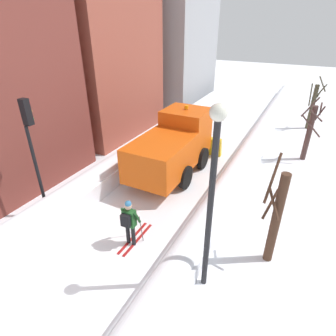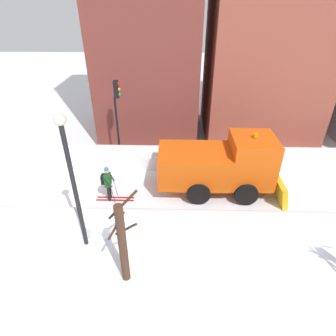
{
  "view_description": "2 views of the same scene",
  "coord_description": "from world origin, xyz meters",
  "views": [
    {
      "loc": [
        5.06,
        -3.55,
        7.0
      ],
      "look_at": [
        0.35,
        5.61,
        1.42
      ],
      "focal_mm": 29.79,
      "sensor_mm": 36.0,
      "label": 1
    },
    {
      "loc": [
        11.15,
        5.49,
        8.39
      ],
      "look_at": [
        -0.8,
        5.15,
        0.98
      ],
      "focal_mm": 29.85,
      "sensor_mm": 36.0,
      "label": 2
    }
  ],
  "objects": [
    {
      "name": "bare_tree_mid",
      "position": [
        5.39,
        12.34,
        1.66
      ],
      "size": [
        1.16,
        1.13,
        3.37
      ],
      "color": "#46302C",
      "rests_on": "ground"
    },
    {
      "name": "traffic_light_pole",
      "position": [
        -3.34,
        2.33,
        3.25
      ],
      "size": [
        0.28,
        0.42,
        4.65
      ],
      "color": "black",
      "rests_on": "ground"
    },
    {
      "name": "snowbank_left",
      "position": [
        -2.64,
        10.0,
        0.58
      ],
      "size": [
        1.1,
        36.0,
        1.25
      ],
      "color": "white",
      "rests_on": "ground"
    },
    {
      "name": "plow_truck",
      "position": [
        -0.4,
        7.73,
        1.48
      ],
      "size": [
        3.2,
        5.98,
        3.12
      ],
      "color": "#DB510F",
      "rests_on": "ground"
    },
    {
      "name": "ground_plane",
      "position": [
        0.0,
        10.0,
        0.0
      ],
      "size": [
        80.0,
        80.0,
        0.0
      ],
      "primitive_type": "plane",
      "color": "white"
    },
    {
      "name": "skier",
      "position": [
        0.55,
        2.39,
        1.0
      ],
      "size": [
        0.62,
        1.8,
        1.81
      ],
      "color": "black",
      "rests_on": "ground"
    },
    {
      "name": "bare_tree_near",
      "position": [
        4.9,
        3.86,
        1.68
      ],
      "size": [
        0.58,
        1.02,
        3.59
      ],
      "color": "#472D20",
      "rests_on": "ground"
    },
    {
      "name": "street_lamp",
      "position": [
        3.39,
        2.03,
        3.42
      ],
      "size": [
        0.4,
        0.4,
        5.43
      ],
      "color": "black",
      "rests_on": "ground"
    },
    {
      "name": "snowbank_right",
      "position": [
        2.64,
        10.0,
        0.48
      ],
      "size": [
        1.1,
        36.0,
        1.07
      ],
      "color": "white",
      "rests_on": "ground"
    },
    {
      "name": "bare_tree_far",
      "position": [
        5.29,
        17.85,
        1.67
      ],
      "size": [
        0.96,
        1.32,
        3.71
      ],
      "color": "#403C2B",
      "rests_on": "ground"
    }
  ]
}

